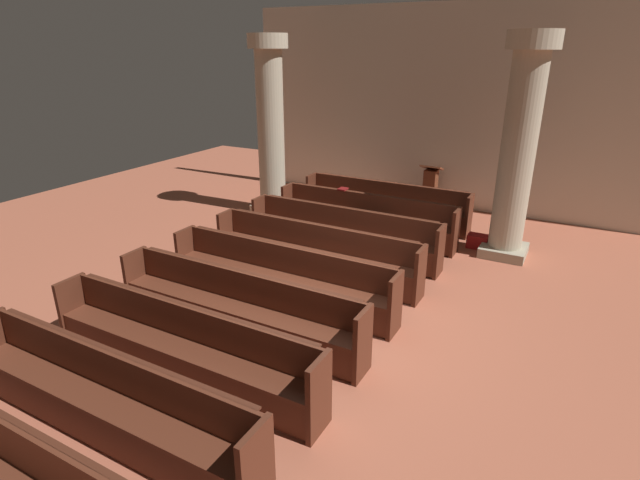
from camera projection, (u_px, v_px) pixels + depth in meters
The scene contains 15 objects.
ground_plane at pixel (324, 317), 7.09m from camera, with size 19.20×19.20×0.00m, color #AD5B42.
back_wall at pixel (451, 110), 11.23m from camera, with size 10.00×0.16×4.50m, color beige.
pew_row_0 at pixel (385, 202), 10.71m from camera, with size 3.66×0.47×0.86m.
pew_row_1 at pixel (365, 215), 9.86m from camera, with size 3.66×0.46×0.86m.
pew_row_2 at pixel (342, 231), 9.01m from camera, with size 3.66×0.46×0.86m.
pew_row_3 at pixel (315, 250), 8.16m from camera, with size 3.66×0.47×0.86m.
pew_row_4 at pixel (280, 274), 7.31m from camera, with size 3.66×0.46×0.86m.
pew_row_5 at pixel (237, 304), 6.46m from camera, with size 3.66×0.46×0.86m.
pew_row_6 at pixel (180, 343), 5.62m from camera, with size 3.66×0.47×0.86m.
pew_row_7 at pixel (104, 396), 4.77m from camera, with size 3.66×0.46×0.86m.
pillar_aisle_side at pixel (519, 147), 8.46m from camera, with size 0.85×0.85×3.85m.
pillar_far_side at pixel (271, 124), 10.89m from camera, with size 0.85×0.85×3.85m.
lectern at pixel (430, 191), 11.54m from camera, with size 0.48×0.45×1.08m.
hymn_book at pixel (343, 189), 10.13m from camera, with size 0.17×0.21×0.03m, color maroon.
kneeler_box_red at pixel (478, 241), 9.46m from camera, with size 0.39×0.26×0.26m, color maroon.
Camera 1 is at (2.91, -5.47, 3.61)m, focal length 27.87 mm.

